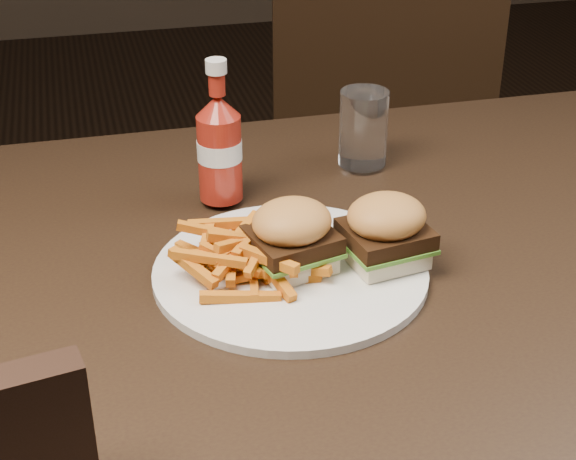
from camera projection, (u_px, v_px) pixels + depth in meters
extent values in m
cube|color=black|center=(352.00, 268.00, 0.99)|extent=(1.20, 0.80, 0.04)
cube|color=black|center=(365.00, 173.00, 1.90)|extent=(0.50, 0.50, 0.04)
cylinder|color=white|center=(290.00, 272.00, 0.93)|extent=(0.29, 0.29, 0.01)
cube|color=beige|center=(292.00, 258.00, 0.92)|extent=(0.09, 0.09, 0.02)
cube|color=#F8F3C4|center=(384.00, 253.00, 0.93)|extent=(0.09, 0.08, 0.02)
cylinder|color=maroon|center=(220.00, 158.00, 1.05)|extent=(0.06, 0.06, 0.11)
cylinder|color=white|center=(363.00, 128.00, 1.14)|extent=(0.07, 0.07, 0.10)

